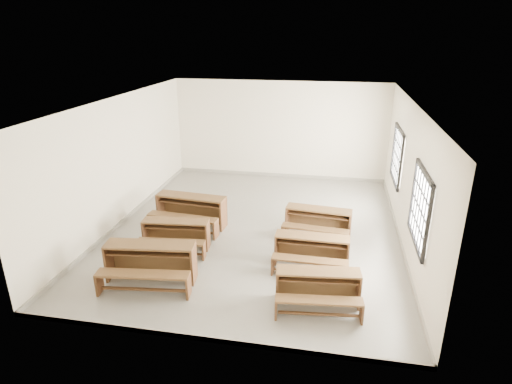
% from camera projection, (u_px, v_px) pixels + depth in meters
% --- Properties ---
extents(room, '(8.50, 8.50, 3.20)m').
position_uv_depth(room, '(260.00, 147.00, 10.01)').
color(room, gray).
rests_on(room, ground).
extents(desk_set_0, '(1.86, 1.12, 0.79)m').
position_uv_depth(desk_set_0, '(150.00, 260.00, 8.41)').
color(desk_set_0, brown).
rests_on(desk_set_0, ground).
extents(desk_set_1, '(1.57, 0.92, 0.68)m').
position_uv_depth(desk_set_1, '(176.00, 233.00, 9.70)').
color(desk_set_1, brown).
rests_on(desk_set_1, ground).
extents(desk_set_2, '(1.85, 1.08, 0.80)m').
position_uv_depth(desk_set_2, '(191.00, 209.00, 10.82)').
color(desk_set_2, brown).
rests_on(desk_set_2, ground).
extents(desk_set_3, '(1.58, 0.94, 0.68)m').
position_uv_depth(desk_set_3, '(318.00, 286.00, 7.68)').
color(desk_set_3, brown).
rests_on(desk_set_3, ground).
extents(desk_set_4, '(1.55, 0.82, 0.69)m').
position_uv_depth(desk_set_4, '(312.00, 249.00, 8.94)').
color(desk_set_4, brown).
rests_on(desk_set_4, ground).
extents(desk_set_5, '(1.64, 0.97, 0.70)m').
position_uv_depth(desk_set_5, '(318.00, 220.00, 10.28)').
color(desk_set_5, brown).
rests_on(desk_set_5, ground).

